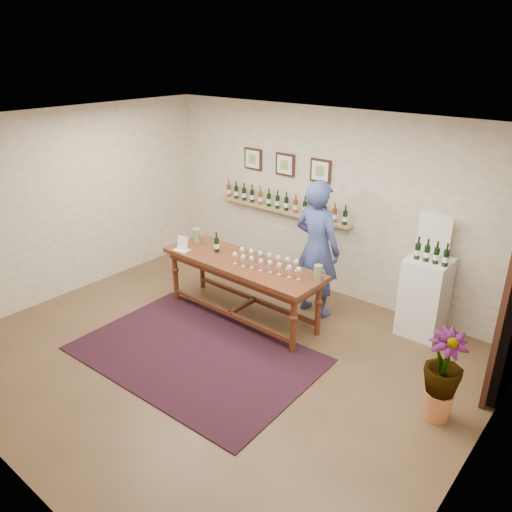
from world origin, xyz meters
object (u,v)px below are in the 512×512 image
Objects in this scene: tasting_table at (242,270)px; person at (317,249)px; potted_plant at (442,376)px; display_pedestal at (425,297)px.

person is at bearing 47.94° from tasting_table.
tasting_table is 2.98m from potted_plant.
display_pedestal is at bearing 118.13° from potted_plant.
potted_plant is (2.95, -0.31, -0.21)m from tasting_table.
display_pedestal is at bearing 30.12° from tasting_table.
tasting_table is 2.26× the size of display_pedestal.
person is at bearing 154.13° from potted_plant.
potted_plant is at bearing -5.34° from tasting_table.
tasting_table is 1.08m from person.
display_pedestal is 1.72m from potted_plant.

